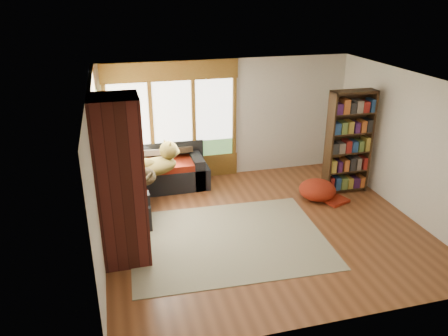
{
  "coord_description": "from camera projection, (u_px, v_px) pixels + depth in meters",
  "views": [
    {
      "loc": [
        -2.41,
        -6.41,
        3.97
      ],
      "look_at": [
        -0.57,
        0.62,
        0.95
      ],
      "focal_mm": 35.0,
      "sensor_mm": 36.0,
      "label": 1
    }
  ],
  "objects": [
    {
      "name": "wall_front",
      "position": [
        339.0,
        235.0,
        5.08
      ],
      "size": [
        5.5,
        0.04,
        2.6
      ],
      "primitive_type": "cube",
      "color": "silver",
      "rests_on": "ground"
    },
    {
      "name": "bookshelf",
      "position": [
        349.0,
        143.0,
        8.8
      ],
      "size": [
        0.91,
        0.3,
        2.13
      ],
      "color": "#362212",
      "rests_on": "ground"
    },
    {
      "name": "brick_chimney",
      "position": [
        121.0,
        183.0,
        6.44
      ],
      "size": [
        0.7,
        0.7,
        2.6
      ],
      "primitive_type": "cube",
      "color": "#471914",
      "rests_on": "ground"
    },
    {
      "name": "area_rug",
      "position": [
        228.0,
        239.0,
        7.41
      ],
      "size": [
        3.36,
        2.62,
        0.01
      ],
      "primitive_type": "cube",
      "rotation": [
        0.0,
        0.0,
        -0.04
      ],
      "color": "beige",
      "rests_on": "ground"
    },
    {
      "name": "wall_back",
      "position": [
        227.0,
        119.0,
        9.54
      ],
      "size": [
        5.5,
        0.04,
        2.6
      ],
      "primitive_type": "cube",
      "color": "silver",
      "rests_on": "ground"
    },
    {
      "name": "wall_left",
      "position": [
        96.0,
        176.0,
        6.67
      ],
      "size": [
        0.04,
        5.0,
        2.6
      ],
      "primitive_type": "cube",
      "color": "silver",
      "rests_on": "ground"
    },
    {
      "name": "throw_pillows",
      "position": [
        146.0,
        161.0,
        8.65
      ],
      "size": [
        1.98,
        1.68,
        0.45
      ],
      "color": "#31281E",
      "rests_on": "sectional_sofa"
    },
    {
      "name": "wall_right",
      "position": [
        408.0,
        145.0,
        7.96
      ],
      "size": [
        0.04,
        5.0,
        2.6
      ],
      "primitive_type": "cube",
      "color": "silver",
      "rests_on": "ground"
    },
    {
      "name": "dog_tan",
      "position": [
        158.0,
        163.0,
        8.49
      ],
      "size": [
        1.07,
        0.9,
        0.52
      ],
      "rotation": [
        0.0,
        0.0,
        0.42
      ],
      "color": "brown",
      "rests_on": "sectional_sofa"
    },
    {
      "name": "dog_brindle",
      "position": [
        139.0,
        172.0,
        8.16
      ],
      "size": [
        0.74,
        0.96,
        0.48
      ],
      "rotation": [
        0.0,
        0.0,
        1.86
      ],
      "color": "black",
      "rests_on": "sectional_sofa"
    },
    {
      "name": "sectional_sofa",
      "position": [
        144.0,
        185.0,
        8.75
      ],
      "size": [
        2.2,
        2.2,
        0.8
      ],
      "rotation": [
        0.0,
        0.0,
        0.0
      ],
      "color": "black",
      "rests_on": "ground"
    },
    {
      "name": "pouf",
      "position": [
        317.0,
        189.0,
        8.77
      ],
      "size": [
        0.91,
        0.91,
        0.4
      ],
      "primitive_type": "ellipsoid",
      "rotation": [
        0.0,
        0.0,
        -0.28
      ],
      "color": "maroon",
      "rests_on": "area_rug"
    },
    {
      "name": "floor",
      "position": [
        263.0,
        227.0,
        7.81
      ],
      "size": [
        5.5,
        5.5,
        0.0
      ],
      "primitive_type": "plane",
      "color": "brown",
      "rests_on": "ground"
    },
    {
      "name": "roller_blind",
      "position": [
        98.0,
        113.0,
        8.32
      ],
      "size": [
        0.03,
        0.72,
        0.9
      ],
      "primitive_type": "cube",
      "color": "#6A8855",
      "rests_on": "wall_left"
    },
    {
      "name": "windows_back",
      "position": [
        173.0,
        121.0,
        9.22
      ],
      "size": [
        2.82,
        0.1,
        1.9
      ],
      "color": "brown",
      "rests_on": "wall_back"
    },
    {
      "name": "ceiling",
      "position": [
        269.0,
        82.0,
        6.81
      ],
      "size": [
        5.5,
        5.5,
        0.0
      ],
      "primitive_type": "plane",
      "color": "white"
    },
    {
      "name": "windows_left",
      "position": [
        98.0,
        147.0,
        7.73
      ],
      "size": [
        0.1,
        2.62,
        1.9
      ],
      "color": "brown",
      "rests_on": "wall_left"
    }
  ]
}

